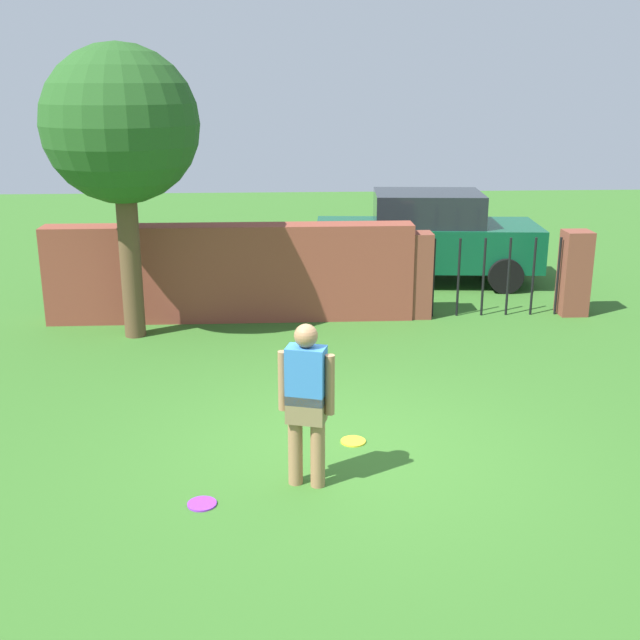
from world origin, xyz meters
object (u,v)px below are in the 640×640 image
object	(u,v)px
car	(427,237)
frisbee_purple	(202,504)
frisbee_yellow	(353,441)
person	(306,398)
tree	(121,127)

from	to	relation	value
car	frisbee_purple	world-z (taller)	car
frisbee_purple	frisbee_yellow	distance (m)	1.95
car	frisbee_yellow	world-z (taller)	car
person	tree	bearing A→B (deg)	133.25
tree	car	size ratio (longest dim) A/B	0.99
person	frisbee_yellow	size ratio (longest dim) A/B	6.00
frisbee_purple	frisbee_yellow	xyz separation A→B (m)	(1.51, 1.23, 0.00)
person	car	bearing A→B (deg)	87.99
person	car	size ratio (longest dim) A/B	0.38
tree	frisbee_yellow	xyz separation A→B (m)	(2.97, -3.87, -3.09)
car	frisbee_purple	bearing A→B (deg)	-109.01
tree	person	bearing A→B (deg)	-62.93
tree	frisbee_purple	bearing A→B (deg)	-74.05
frisbee_purple	car	bearing A→B (deg)	66.56
person	car	distance (m)	8.33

